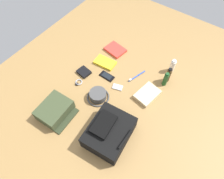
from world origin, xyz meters
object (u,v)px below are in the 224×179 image
(backpack, at_px, (109,132))
(folded_towel, at_px, (147,94))
(cell_phone, at_px, (107,76))
(media_player, at_px, (118,87))
(toiletry_pouch, at_px, (55,110))
(cologne_bottle, at_px, (168,75))
(shampoo_bottle, at_px, (166,79))
(toothpaste_tube, at_px, (173,66))
(wallet, at_px, (84,72))
(wristwatch, at_px, (79,82))
(paperback_novel, at_px, (115,50))
(travel_guidebook, at_px, (105,63))
(toothbrush, at_px, (136,77))
(bucket_hat, at_px, (98,95))

(backpack, bearing_deg, folded_towel, 173.46)
(cell_phone, height_order, media_player, cell_phone)
(backpack, height_order, folded_towel, backpack)
(media_player, bearing_deg, toiletry_pouch, -27.96)
(cologne_bottle, relative_size, shampoo_bottle, 1.02)
(toothpaste_tube, height_order, shampoo_bottle, shampoo_bottle)
(toiletry_pouch, xyz_separation_m, media_player, (-0.48, 0.25, -0.04))
(media_player, bearing_deg, backpack, 26.40)
(wallet, bearing_deg, toiletry_pouch, 18.62)
(wristwatch, xyz_separation_m, folded_towel, (-0.23, 0.54, 0.01))
(backpack, relative_size, paperback_novel, 1.80)
(travel_guidebook, bearing_deg, cologne_bottle, 106.13)
(toothpaste_tube, distance_m, toothbrush, 0.33)
(bucket_hat, relative_size, travel_guidebook, 0.93)
(cologne_bottle, bearing_deg, bucket_hat, -37.83)
(cell_phone, bearing_deg, toothpaste_tube, 132.45)
(backpack, distance_m, toiletry_pouch, 0.45)
(backpack, distance_m, travel_guidebook, 0.69)
(shampoo_bottle, xyz_separation_m, travel_guidebook, (0.11, -0.55, -0.06))
(travel_guidebook, relative_size, toothbrush, 1.09)
(wristwatch, bearing_deg, bucket_hat, 85.43)
(folded_towel, bearing_deg, media_player, -72.81)
(travel_guidebook, bearing_deg, paperback_novel, -175.06)
(cologne_bottle, bearing_deg, folded_towel, -13.93)
(paperback_novel, xyz_separation_m, travel_guidebook, (0.19, 0.02, 0.00))
(cologne_bottle, bearing_deg, toothpaste_tube, -171.68)
(backpack, xyz_separation_m, wristwatch, (-0.23, -0.49, -0.06))
(backpack, height_order, cell_phone, backpack)
(bucket_hat, xyz_separation_m, wallet, (-0.13, -0.26, -0.02))
(toiletry_pouch, distance_m, toothpaste_tube, 1.05)
(travel_guidebook, height_order, wristwatch, travel_guidebook)
(media_player, distance_m, folded_towel, 0.26)
(wristwatch, bearing_deg, toothbrush, 132.63)
(wallet, bearing_deg, travel_guidebook, 164.61)
(toiletry_pouch, bearing_deg, shampoo_bottle, 142.85)
(bucket_hat, distance_m, cell_phone, 0.23)
(cell_phone, bearing_deg, toiletry_pouch, -12.19)
(travel_guidebook, relative_size, wristwatch, 2.78)
(bucket_hat, distance_m, cologne_bottle, 0.61)
(travel_guidebook, bearing_deg, toiletry_pouch, -0.68)
(travel_guidebook, distance_m, cell_phone, 0.15)
(toiletry_pouch, distance_m, wallet, 0.44)
(toiletry_pouch, xyz_separation_m, wristwatch, (-0.32, -0.05, -0.04))
(cologne_bottle, bearing_deg, toothbrush, -61.63)
(media_player, height_order, folded_towel, folded_towel)
(shampoo_bottle, bearing_deg, wallet, -64.55)
(cologne_bottle, bearing_deg, cell_phone, -58.64)
(travel_guidebook, distance_m, toothbrush, 0.32)
(shampoo_bottle, distance_m, travel_guidebook, 0.56)
(toothbrush, bearing_deg, folded_towel, 57.66)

